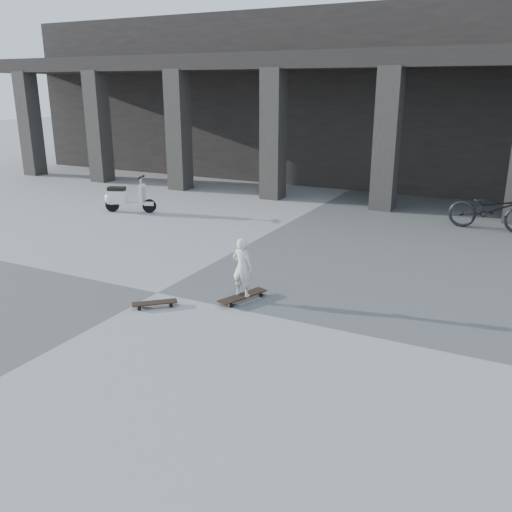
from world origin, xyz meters
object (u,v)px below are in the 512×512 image
at_px(skateboard_spare, 155,303).
at_px(bicycle, 491,210).
at_px(scooter, 121,198).
at_px(child, 242,267).
at_px(longboard, 243,296).

relative_size(skateboard_spare, bicycle, 0.33).
xyz_separation_m(skateboard_spare, scooter, (-5.14, 5.26, 0.35)).
distance_m(child, scooter, 7.65).
distance_m(child, bicycle, 7.67).
bearing_deg(bicycle, scooter, 109.96).
bearing_deg(skateboard_spare, child, -3.63).
bearing_deg(scooter, skateboard_spare, -65.90).
relative_size(scooter, bicycle, 0.71).
height_order(skateboard_spare, scooter, scooter).
xyz_separation_m(child, bicycle, (3.29, 6.93, -0.07)).
distance_m(longboard, bicycle, 7.68).
distance_m(skateboard_spare, child, 1.56).
xyz_separation_m(longboard, skateboard_spare, (-1.15, -0.91, -0.01)).
height_order(longboard, bicycle, bicycle).
bearing_deg(scooter, child, -54.92).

